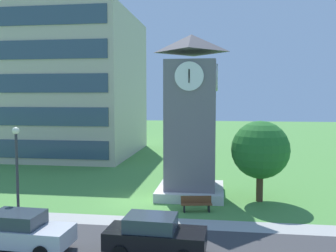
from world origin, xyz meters
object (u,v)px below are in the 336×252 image
parked_car_silver (20,231)px  parked_car_black (155,235)px  street_lamp (17,165)px  tree_by_building (260,150)px  clock_tower (191,125)px  park_bench (196,204)px

parked_car_silver → parked_car_black: size_ratio=1.04×
street_lamp → parked_car_silver: bearing=-58.5°
parked_car_black → tree_by_building: bearing=59.0°
parked_car_black → parked_car_silver: bearing=-176.3°
clock_tower → tree_by_building: bearing=-9.6°
park_bench → parked_car_silver: (-7.28, -6.53, 0.40)m
street_lamp → parked_car_black: size_ratio=1.20×
clock_tower → park_bench: bearing=-80.3°
clock_tower → parked_car_silver: bearing=-123.8°
park_bench → parked_car_black: 6.33m
street_lamp → parked_car_silver: (1.64, -2.68, -2.41)m
park_bench → tree_by_building: (3.90, 2.68, 2.87)m
park_bench → parked_car_silver: bearing=-138.1°
parked_car_silver → street_lamp: bearing=121.5°
clock_tower → street_lamp: clock_tower is taller
clock_tower → parked_car_black: (-0.82, -9.60, -3.99)m
tree_by_building → parked_car_silver: size_ratio=1.16×
parked_car_silver → parked_car_black: (5.87, 0.37, -0.00)m
street_lamp → tree_by_building: (12.82, 6.53, 0.06)m
park_bench → tree_by_building: size_ratio=0.36×
street_lamp → parked_car_black: 8.22m
street_lamp → parked_car_black: street_lamp is taller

